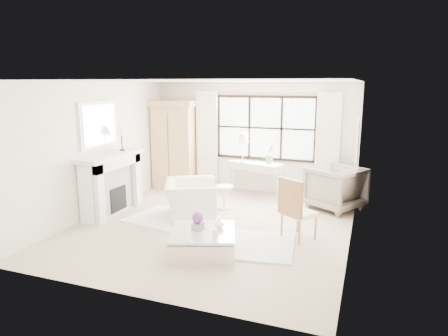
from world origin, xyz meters
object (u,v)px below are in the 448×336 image
Objects in this scene: armoire at (174,144)px; console_table at (255,178)px; club_armchair at (191,199)px; coffee_table at (203,242)px.

console_table is at bearing -4.51° from armoire.
club_armchair reaches higher than coffee_table.
club_armchair is (-0.76, -2.09, -0.03)m from console_table.
console_table is 1.21× the size of club_armchair.
console_table reaches higher than club_armchair.
coffee_table is (2.31, -3.56, -0.96)m from armoire.
armoire reaches higher than coffee_table.
console_table is 1.08× the size of coffee_table.
club_armchair is 0.89× the size of coffee_table.
console_table reaches higher than coffee_table.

